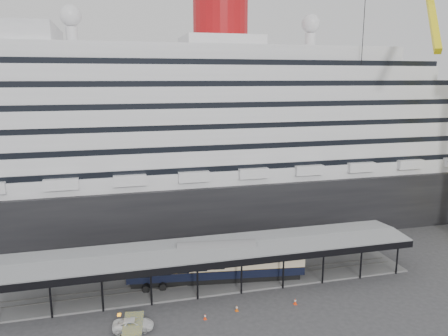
{
  "coord_description": "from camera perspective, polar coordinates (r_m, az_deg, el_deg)",
  "views": [
    {
      "loc": [
        -12.48,
        -49.0,
        27.55
      ],
      "look_at": [
        2.41,
        8.0,
        15.27
      ],
      "focal_mm": 35.0,
      "sensor_mm": 36.0,
      "label": 1
    }
  ],
  "objects": [
    {
      "name": "platform_canopy",
      "position": [
        60.88,
        -1.51,
        -12.67
      ],
      "size": [
        56.0,
        9.18,
        5.3
      ],
      "color": "slate",
      "rests_on": "ground"
    },
    {
      "name": "traffic_cone_right",
      "position": [
        57.06,
        9.29,
        -16.81
      ],
      "size": [
        0.42,
        0.42,
        0.8
      ],
      "rotation": [
        0.0,
        0.0,
        -0.03
      ],
      "color": "#FB3A0D",
      "rests_on": "ground"
    },
    {
      "name": "pullman_carriage",
      "position": [
        60.79,
        -1.02,
        -12.21
      ],
      "size": [
        24.2,
        6.26,
        23.57
      ],
      "rotation": [
        0.0,
        0.0,
        -0.13
      ],
      "color": "black",
      "rests_on": "ground"
    },
    {
      "name": "port_truck",
      "position": [
        52.44,
        -11.77,
        -19.38
      ],
      "size": [
        4.73,
        2.63,
        1.25
      ],
      "primitive_type": "imported",
      "rotation": [
        0.0,
        0.0,
        1.44
      ],
      "color": "white",
      "rests_on": "ground"
    },
    {
      "name": "traffic_cone_left",
      "position": [
        53.45,
        -2.49,
        -18.82
      ],
      "size": [
        0.4,
        0.4,
        0.7
      ],
      "rotation": [
        0.0,
        0.0,
        0.12
      ],
      "color": "#F9380D",
      "rests_on": "ground"
    },
    {
      "name": "ground",
      "position": [
        57.58,
        -0.32,
        -16.81
      ],
      "size": [
        200.0,
        200.0,
        0.0
      ],
      "primitive_type": "plane",
      "color": "#343436",
      "rests_on": "ground"
    },
    {
      "name": "cruise_ship",
      "position": [
        82.48,
        -5.83,
        5.31
      ],
      "size": [
        130.0,
        30.0,
        43.9
      ],
      "color": "black",
      "rests_on": "ground"
    },
    {
      "name": "traffic_cone_mid",
      "position": [
        55.02,
        1.68,
        -17.82
      ],
      "size": [
        0.43,
        0.43,
        0.76
      ],
      "rotation": [
        0.0,
        0.0,
        0.12
      ],
      "color": "#E3590C",
      "rests_on": "ground"
    }
  ]
}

